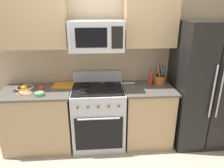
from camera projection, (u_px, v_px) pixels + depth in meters
name	position (u px, v px, depth m)	size (l,w,h in m)	color
wall_back	(97.00, 57.00, 3.23)	(8.00, 0.10, 2.60)	tan
counter_left	(39.00, 119.00, 3.08)	(1.00, 0.66, 0.91)	tan
range_oven	(98.00, 115.00, 3.14)	(0.76, 0.70, 1.09)	#B2B5BA
counter_right	(147.00, 115.00, 3.20)	(0.74, 0.66, 0.91)	tan
refrigerator	(202.00, 85.00, 3.08)	(0.83, 0.77, 1.86)	black
microwave	(96.00, 36.00, 2.75)	(0.73, 0.44, 0.40)	#B2B5BA
upper_cabinets_left	(30.00, 21.00, 2.76)	(0.99, 0.34, 0.72)	tan
upper_cabinets_right	(150.00, 21.00, 2.89)	(0.73, 0.34, 0.72)	tan
utensil_crock	(160.00, 79.00, 3.20)	(0.18, 0.18, 0.33)	#D1662D
fruit_basket	(25.00, 89.00, 2.85)	(0.23, 0.23, 0.11)	#9E7A4C
apple_loose	(41.00, 88.00, 2.90)	(0.08, 0.08, 0.08)	red
cutting_board	(63.00, 85.00, 3.11)	(0.31, 0.27, 0.02)	orange
bottle_hot_sauce	(151.00, 78.00, 3.11)	(0.05, 0.05, 0.24)	red
prep_bowl	(39.00, 94.00, 2.75)	(0.13, 0.13, 0.05)	#59AD66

